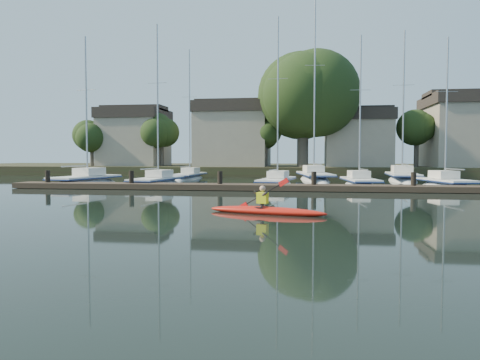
# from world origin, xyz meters

# --- Properties ---
(ground) EXTENTS (160.00, 160.00, 0.00)m
(ground) POSITION_xyz_m (0.00, 0.00, 0.00)
(ground) COLOR black
(ground) RESTS_ON ground
(kayak) EXTENTS (4.68, 1.83, 1.50)m
(kayak) POSITION_xyz_m (1.08, 1.91, 0.18)
(kayak) COLOR red
(kayak) RESTS_ON ground
(dock) EXTENTS (34.00, 2.00, 1.80)m
(dock) POSITION_xyz_m (0.00, 14.00, 0.20)
(dock) COLOR #443527
(dock) RESTS_ON ground
(sailboat_0) EXTENTS (3.59, 8.21, 12.60)m
(sailboat_0) POSITION_xyz_m (-14.21, 17.93, -0.21)
(sailboat_0) COLOR white
(sailboat_0) RESTS_ON ground
(sailboat_1) EXTENTS (2.69, 8.16, 13.10)m
(sailboat_1) POSITION_xyz_m (-8.49, 17.78, -0.18)
(sailboat_1) COLOR white
(sailboat_1) RESTS_ON ground
(sailboat_2) EXTENTS (2.85, 8.27, 13.42)m
(sailboat_2) POSITION_xyz_m (0.37, 18.50, -0.17)
(sailboat_2) COLOR white
(sailboat_2) RESTS_ON ground
(sailboat_3) EXTENTS (2.66, 7.60, 12.02)m
(sailboat_3) POSITION_xyz_m (6.32, 18.86, -0.18)
(sailboat_3) COLOR white
(sailboat_3) RESTS_ON ground
(sailboat_4) EXTENTS (3.36, 7.06, 11.54)m
(sailboat_4) POSITION_xyz_m (12.05, 18.19, -0.19)
(sailboat_4) COLOR white
(sailboat_4) RESTS_ON ground
(sailboat_5) EXTENTS (2.12, 8.07, 13.26)m
(sailboat_5) POSITION_xyz_m (-8.47, 27.14, -0.17)
(sailboat_5) COLOR white
(sailboat_5) RESTS_ON ground
(sailboat_6) EXTENTS (3.81, 11.24, 17.54)m
(sailboat_6) POSITION_xyz_m (3.17, 26.59, -0.20)
(sailboat_6) COLOR white
(sailboat_6) RESTS_ON ground
(sailboat_7) EXTENTS (2.88, 9.08, 14.44)m
(sailboat_7) POSITION_xyz_m (10.73, 26.53, -0.21)
(sailboat_7) COLOR white
(sailboat_7) RESTS_ON ground
(shore) EXTENTS (90.00, 25.25, 12.75)m
(shore) POSITION_xyz_m (1.61, 40.29, 3.23)
(shore) COLOR #2E391C
(shore) RESTS_ON ground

